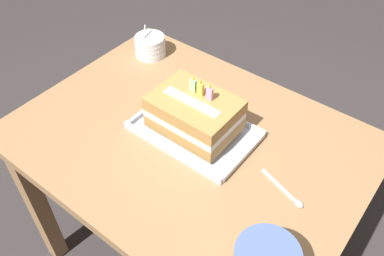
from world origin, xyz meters
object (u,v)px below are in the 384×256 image
(foil_tray, at_px, (195,131))
(bowl_stack, at_px, (150,46))
(serving_spoon_near_tray, at_px, (290,196))
(birthday_cake, at_px, (195,114))

(foil_tray, bearing_deg, bowl_stack, 149.63)
(bowl_stack, bearing_deg, serving_spoon_near_tray, -19.72)
(serving_spoon_near_tray, bearing_deg, birthday_cake, 174.13)
(foil_tray, xyz_separation_m, bowl_stack, (-0.40, 0.23, 0.03))
(birthday_cake, height_order, serving_spoon_near_tray, birthday_cake)
(foil_tray, height_order, serving_spoon_near_tray, foil_tray)
(foil_tray, distance_m, serving_spoon_near_tray, 0.35)
(foil_tray, height_order, bowl_stack, bowl_stack)
(birthday_cake, bearing_deg, foil_tray, -90.00)
(birthday_cake, distance_m, serving_spoon_near_tray, 0.36)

